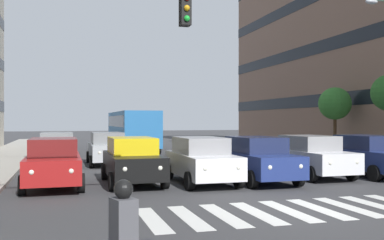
{
  "coord_description": "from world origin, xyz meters",
  "views": [
    {
      "loc": [
        6.06,
        10.19,
        2.36
      ],
      "look_at": [
        1.05,
        -6.9,
        2.37
      ],
      "focal_mm": 40.81,
      "sensor_mm": 36.0,
      "label": 1
    }
  ],
  "objects_px": {
    "car_row2_0": "(107,148)",
    "street_lamp_right": "(8,57)",
    "car_1": "(311,156)",
    "street_tree_2": "(335,104)",
    "car_4": "(132,160)",
    "car_row2_1": "(57,148)",
    "traffic_light_gantry": "(51,57)",
    "car_0": "(368,155)",
    "car_3": "(201,160)",
    "car_5": "(53,162)",
    "car_2": "(257,159)",
    "bus_behind_traffic": "(132,127)"
  },
  "relations": [
    {
      "from": "car_row2_1",
      "to": "traffic_light_gantry",
      "type": "height_order",
      "value": "traffic_light_gantry"
    },
    {
      "from": "bus_behind_traffic",
      "to": "car_2",
      "type": "bearing_deg",
      "value": 97.01
    },
    {
      "from": "car_5",
      "to": "traffic_light_gantry",
      "type": "distance_m",
      "value": 6.92
    },
    {
      "from": "car_4",
      "to": "car_row2_1",
      "type": "height_order",
      "value": "same"
    },
    {
      "from": "car_5",
      "to": "car_row2_0",
      "type": "xyz_separation_m",
      "value": [
        -2.57,
        -7.41,
        0.0
      ]
    },
    {
      "from": "car_4",
      "to": "traffic_light_gantry",
      "type": "distance_m",
      "value": 7.48
    },
    {
      "from": "traffic_light_gantry",
      "to": "street_lamp_right",
      "type": "height_order",
      "value": "street_lamp_right"
    },
    {
      "from": "bus_behind_traffic",
      "to": "street_lamp_right",
      "type": "height_order",
      "value": "street_lamp_right"
    },
    {
      "from": "car_1",
      "to": "car_row2_0",
      "type": "height_order",
      "value": "same"
    },
    {
      "from": "car_row2_0",
      "to": "street_tree_2",
      "type": "distance_m",
      "value": 13.97
    },
    {
      "from": "car_2",
      "to": "car_5",
      "type": "xyz_separation_m",
      "value": [
        7.48,
        -0.79,
        0.0
      ]
    },
    {
      "from": "car_row2_0",
      "to": "traffic_light_gantry",
      "type": "xyz_separation_m",
      "value": [
        2.48,
        13.73,
        2.83
      ]
    },
    {
      "from": "car_0",
      "to": "car_1",
      "type": "distance_m",
      "value": 2.54
    },
    {
      "from": "street_lamp_right",
      "to": "car_row2_0",
      "type": "bearing_deg",
      "value": -133.84
    },
    {
      "from": "car_row2_1",
      "to": "car_row2_0",
      "type": "bearing_deg",
      "value": 170.61
    },
    {
      "from": "car_5",
      "to": "street_tree_2",
      "type": "relative_size",
      "value": 1.05
    },
    {
      "from": "car_5",
      "to": "car_row2_0",
      "type": "bearing_deg",
      "value": -109.13
    },
    {
      "from": "car_5",
      "to": "street_tree_2",
      "type": "xyz_separation_m",
      "value": [
        -16.32,
        -7.05,
        2.48
      ]
    },
    {
      "from": "car_5",
      "to": "car_row2_1",
      "type": "xyz_separation_m",
      "value": [
        0.0,
        -7.83,
        0.0
      ]
    },
    {
      "from": "car_0",
      "to": "traffic_light_gantry",
      "type": "distance_m",
      "value": 14.22
    },
    {
      "from": "car_1",
      "to": "street_tree_2",
      "type": "bearing_deg",
      "value": -130.44
    },
    {
      "from": "car_2",
      "to": "street_tree_2",
      "type": "distance_m",
      "value": 12.07
    },
    {
      "from": "traffic_light_gantry",
      "to": "car_3",
      "type": "bearing_deg",
      "value": -132.09
    },
    {
      "from": "car_5",
      "to": "bus_behind_traffic",
      "type": "relative_size",
      "value": 0.42
    },
    {
      "from": "car_row2_1",
      "to": "bus_behind_traffic",
      "type": "xyz_separation_m",
      "value": [
        -5.3,
        -9.08,
        0.97
      ]
    },
    {
      "from": "car_4",
      "to": "street_tree_2",
      "type": "xyz_separation_m",
      "value": [
        -13.51,
        -6.99,
        2.48
      ]
    },
    {
      "from": "car_5",
      "to": "car_2",
      "type": "bearing_deg",
      "value": 173.97
    },
    {
      "from": "car_3",
      "to": "street_tree_2",
      "type": "bearing_deg",
      "value": -145.4
    },
    {
      "from": "street_tree_2",
      "to": "traffic_light_gantry",
      "type": "bearing_deg",
      "value": 39.48
    },
    {
      "from": "car_row2_1",
      "to": "car_1",
      "type": "bearing_deg",
      "value": 142.35
    },
    {
      "from": "car_row2_0",
      "to": "traffic_light_gantry",
      "type": "distance_m",
      "value": 14.23
    },
    {
      "from": "car_2",
      "to": "car_row2_0",
      "type": "distance_m",
      "value": 9.56
    },
    {
      "from": "car_3",
      "to": "car_2",
      "type": "bearing_deg",
      "value": 173.73
    },
    {
      "from": "car_2",
      "to": "traffic_light_gantry",
      "type": "relative_size",
      "value": 0.81
    },
    {
      "from": "traffic_light_gantry",
      "to": "car_row2_1",
      "type": "bearing_deg",
      "value": -89.63
    },
    {
      "from": "car_0",
      "to": "street_lamp_right",
      "type": "xyz_separation_m",
      "value": [
        14.58,
        -3.33,
        4.03
      ]
    },
    {
      "from": "street_tree_2",
      "to": "car_4",
      "type": "bearing_deg",
      "value": 27.37
    },
    {
      "from": "car_3",
      "to": "car_row2_0",
      "type": "relative_size",
      "value": 1.0
    },
    {
      "from": "car_1",
      "to": "car_5",
      "type": "height_order",
      "value": "same"
    },
    {
      "from": "car_row2_0",
      "to": "street_lamp_right",
      "type": "height_order",
      "value": "street_lamp_right"
    },
    {
      "from": "car_0",
      "to": "car_3",
      "type": "distance_m",
      "value": 7.45
    },
    {
      "from": "traffic_light_gantry",
      "to": "bus_behind_traffic",
      "type": "bearing_deg",
      "value": -102.64
    },
    {
      "from": "car_0",
      "to": "bus_behind_traffic",
      "type": "distance_m",
      "value": 18.96
    },
    {
      "from": "car_row2_0",
      "to": "car_row2_1",
      "type": "relative_size",
      "value": 1.0
    },
    {
      "from": "car_row2_0",
      "to": "car_2",
      "type": "bearing_deg",
      "value": 120.91
    },
    {
      "from": "car_2",
      "to": "car_row2_0",
      "type": "bearing_deg",
      "value": -59.09
    },
    {
      "from": "car_4",
      "to": "bus_behind_traffic",
      "type": "height_order",
      "value": "bus_behind_traffic"
    },
    {
      "from": "car_2",
      "to": "car_5",
      "type": "bearing_deg",
      "value": -6.03
    },
    {
      "from": "car_row2_0",
      "to": "street_lamp_right",
      "type": "distance_m",
      "value": 7.52
    },
    {
      "from": "car_3",
      "to": "car_row2_1",
      "type": "relative_size",
      "value": 1.0
    }
  ]
}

